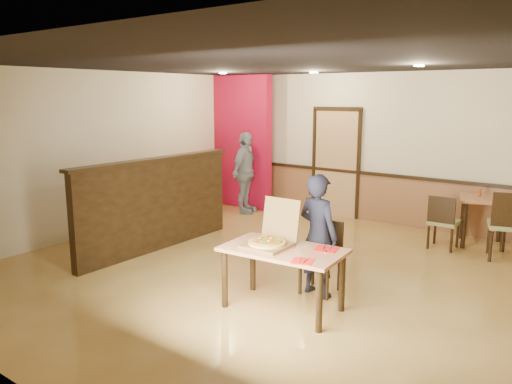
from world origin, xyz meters
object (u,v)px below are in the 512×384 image
passerby (245,173)px  condiment (479,192)px  side_chair_right (508,223)px  side_table (484,209)px  side_chair_left (443,220)px  main_table (283,258)px  pizza_box (270,240)px  diner (318,235)px  diner_chair (323,253)px

passerby → condiment: (4.36, 0.53, 0.02)m
side_chair_right → side_table: 0.78m
condiment → side_chair_left: bearing=-117.9°
main_table → pizza_box: pizza_box is taller
main_table → condiment: size_ratio=10.32×
pizza_box → side_chair_left: bearing=73.3°
side_chair_left → side_table: side_chair_left is taller
condiment → diner: bearing=-106.9°
diner_chair → condiment: condiment is taller
side_chair_left → condiment: 0.84m
diner_chair → diner: 0.30m
side_chair_left → side_chair_right: size_ratio=0.83×
passerby → condiment: size_ratio=12.29×
diner_chair → condiment: size_ratio=6.47×
main_table → condiment: (1.14, 4.02, 0.24)m
pizza_box → side_chair_right: bearing=59.9°
diner_chair → side_chair_left: size_ratio=1.01×
side_table → diner: size_ratio=0.61×
side_chair_right → pizza_box: size_ratio=1.82×
side_chair_left → main_table: bearing=76.0°
main_table → diner: size_ratio=0.93×
side_chair_right → diner_chair: bearing=42.9°
diner_chair → side_table: diner_chair is taller
diner_chair → diner: bearing=-89.9°
side_chair_right → condiment: 0.93m
pizza_box → condiment: (1.31, 4.03, 0.07)m
main_table → side_table: (1.23, 3.96, -0.01)m
diner → side_table: bearing=-98.1°
main_table → diner: (0.10, 0.60, 0.14)m
diner_chair → side_chair_right: side_chair_right is taller
diner_chair → side_table: (1.14, 3.22, 0.12)m
condiment → pizza_box: bearing=-108.1°
side_table → side_chair_left: bearing=-126.2°
side_table → passerby: 4.48m
side_chair_left → condiment: (0.35, 0.67, 0.38)m
side_chair_right → passerby: 4.93m
side_chair_left → side_table: size_ratio=0.95×
side_table → passerby: passerby is taller
pizza_box → side_table: bearing=69.7°
side_table → passerby: bearing=-173.9°
condiment → passerby: bearing=-173.1°
main_table → diner: diner is taller
diner_chair → side_chair_right: size_ratio=0.84×
side_chair_left → pizza_box: pizza_box is taller
diner_chair → passerby: passerby is taller
main_table → side_chair_right: size_ratio=1.34×
diner_chair → passerby: (-3.31, 2.74, 0.35)m
diner → pizza_box: diner is taller
main_table → diner_chair: diner_chair is taller
main_table → pizza_box: (-0.18, -0.01, 0.17)m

